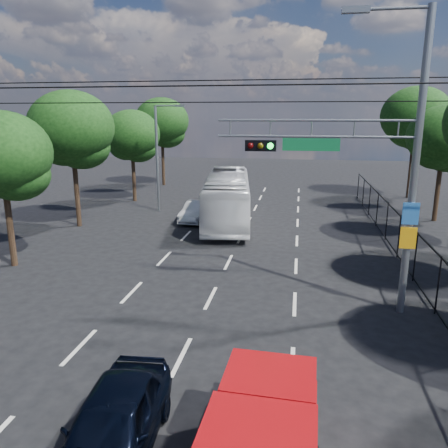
% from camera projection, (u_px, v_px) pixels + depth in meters
% --- Properties ---
extents(lane_markings, '(6.12, 38.00, 0.01)m').
position_uv_depth(lane_markings, '(235.00, 249.00, 21.48)').
color(lane_markings, beige).
rests_on(lane_markings, ground).
extents(signal_mast, '(6.43, 0.39, 9.50)m').
position_uv_depth(signal_mast, '(375.00, 154.00, 13.60)').
color(signal_mast, slate).
rests_on(signal_mast, ground).
extents(streetlight_left, '(2.09, 0.22, 7.08)m').
position_uv_depth(streetlight_left, '(159.00, 153.00, 29.22)').
color(streetlight_left, slate).
rests_on(streetlight_left, ground).
extents(utility_wires, '(22.00, 5.04, 0.74)m').
position_uv_depth(utility_wires, '(214.00, 90.00, 14.79)').
color(utility_wires, black).
rests_on(utility_wires, ground).
extents(fence_right, '(0.06, 34.03, 2.00)m').
position_uv_depth(fence_right, '(408.00, 248.00, 18.23)').
color(fence_right, black).
rests_on(fence_right, ground).
extents(tree_right_d, '(4.32, 4.32, 7.02)m').
position_uv_depth(tree_right_d, '(444.00, 142.00, 26.09)').
color(tree_right_d, black).
rests_on(tree_right_d, ground).
extents(tree_right_e, '(5.28, 5.28, 8.58)m').
position_uv_depth(tree_right_e, '(416.00, 121.00, 33.45)').
color(tree_right_e, black).
rests_on(tree_right_e, ground).
extents(tree_left_b, '(4.08, 4.08, 6.63)m').
position_uv_depth(tree_left_b, '(3.00, 160.00, 18.08)').
color(tree_left_b, black).
rests_on(tree_left_b, ground).
extents(tree_left_c, '(4.80, 4.80, 7.80)m').
position_uv_depth(tree_left_c, '(72.00, 134.00, 24.68)').
color(tree_left_c, black).
rests_on(tree_left_c, ground).
extents(tree_left_d, '(4.20, 4.20, 6.83)m').
position_uv_depth(tree_left_d, '(132.00, 139.00, 32.43)').
color(tree_left_d, black).
rests_on(tree_left_d, ground).
extents(tree_left_e, '(4.92, 4.92, 7.99)m').
position_uv_depth(tree_left_e, '(162.00, 125.00, 39.91)').
color(tree_left_e, black).
rests_on(tree_left_e, ground).
extents(navy_hatchback, '(1.90, 4.12, 1.37)m').
position_uv_depth(navy_hatchback, '(114.00, 425.00, 8.31)').
color(navy_hatchback, black).
rests_on(navy_hatchback, ground).
extents(white_bus, '(3.98, 11.06, 3.01)m').
position_uv_depth(white_bus, '(228.00, 197.00, 26.79)').
color(white_bus, silver).
rests_on(white_bus, ground).
extents(white_van, '(1.51, 3.79, 1.23)m').
position_uv_depth(white_van, '(196.00, 211.00, 27.07)').
color(white_van, silver).
rests_on(white_van, ground).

